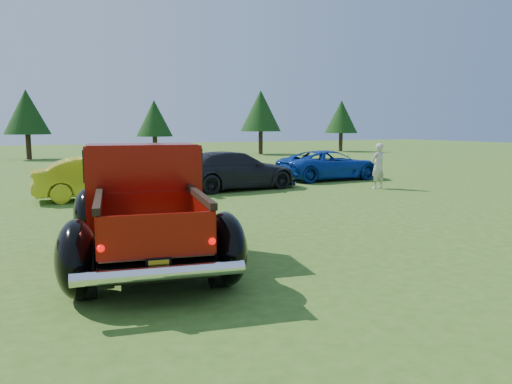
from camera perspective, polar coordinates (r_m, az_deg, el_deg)
name	(u,v)px	position (r m, az deg, el deg)	size (l,w,h in m)	color
ground	(248,250)	(9.87, -0.88, -6.64)	(120.00, 120.00, 0.00)	#3B5D1A
tree_mid_left	(27,112)	(39.69, -24.75, 8.29)	(3.20, 3.20, 5.00)	#332114
tree_mid_right	(154,118)	(39.95, -11.54, 8.23)	(2.82, 2.82, 4.40)	#332114
tree_east	(261,111)	(42.67, 0.54, 9.25)	(3.46, 3.46, 5.40)	#332114
tree_far_east	(341,117)	(48.18, 9.72, 8.47)	(3.07, 3.07, 4.80)	#332114
pickup_truck	(144,203)	(9.58, -12.71, -1.21)	(3.44, 5.92, 2.09)	black
show_car_yellow	(100,178)	(17.31, -17.38, 1.53)	(1.48, 4.25, 1.40)	gold
show_car_grey	(234,170)	(19.08, -2.49, 2.48)	(2.04, 5.01, 1.45)	black
show_car_blue	(330,165)	(22.78, 8.40, 3.07)	(2.19, 4.75, 1.32)	#0E369E
spectator	(378,166)	(19.86, 13.76, 2.91)	(0.64, 0.42, 1.75)	beige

